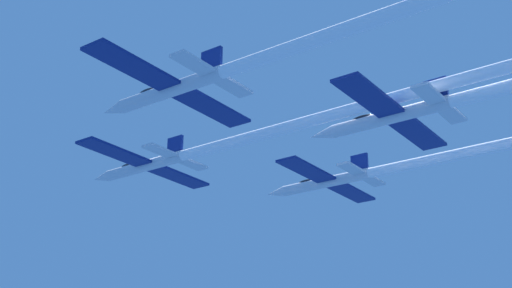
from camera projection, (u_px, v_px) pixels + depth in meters
The scene contains 3 objects.
jet_lead at pixel (275, 130), 67.62m from camera, with size 18.72×61.65×3.10m.
jet_left_wing at pixel (329, 35), 50.56m from camera, with size 18.72×56.93×3.10m.
jet_right_wing at pixel (509, 143), 68.80m from camera, with size 18.72×69.16×3.10m.
Camera 1 is at (-52.63, -52.31, -25.48)m, focal length 48.22 mm.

